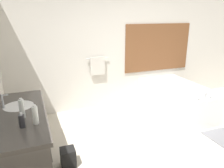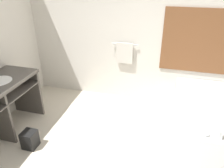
# 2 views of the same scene
# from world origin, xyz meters

# --- Properties ---
(ground_plane) EXTENTS (16.00, 16.00, 0.00)m
(ground_plane) POSITION_xyz_m (0.00, 0.00, 0.00)
(ground_plane) COLOR beige
(ground_plane) RESTS_ON ground
(wall_back_with_blinds) EXTENTS (7.40, 0.13, 2.70)m
(wall_back_with_blinds) POSITION_xyz_m (0.04, 2.23, 1.35)
(wall_back_with_blinds) COLOR silver
(wall_back_with_blinds) RESTS_ON ground_plane
(vanity_counter) EXTENTS (0.64, 1.61, 0.90)m
(vanity_counter) POSITION_xyz_m (-1.87, 0.42, 0.67)
(vanity_counter) COLOR #4C4742
(vanity_counter) RESTS_ON ground_plane
(sink_faucet) EXTENTS (0.09, 0.04, 0.18)m
(sink_faucet) POSITION_xyz_m (-2.04, 0.63, 0.99)
(sink_faucet) COLOR silver
(sink_faucet) RESTS_ON vanity_counter
(bathtub) EXTENTS (1.00, 1.73, 0.71)m
(bathtub) POSITION_xyz_m (1.22, 1.33, 0.33)
(bathtub) COLOR white
(bathtub) RESTS_ON ground_plane
(water_bottle_1) EXTENTS (0.06, 0.06, 0.24)m
(water_bottle_1) POSITION_xyz_m (-1.81, 0.25, 1.02)
(water_bottle_1) COLOR silver
(water_bottle_1) RESTS_ON vanity_counter
(water_bottle_3) EXTENTS (0.06, 0.06, 0.22)m
(water_bottle_3) POSITION_xyz_m (-1.68, 0.04, 1.01)
(water_bottle_3) COLOR silver
(water_bottle_3) RESTS_ON vanity_counter
(soap_dispenser) EXTENTS (0.06, 0.06, 0.17)m
(soap_dispenser) POSITION_xyz_m (-1.82, 0.01, 0.98)
(soap_dispenser) COLOR #28282D
(soap_dispenser) RESTS_ON vanity_counter
(waste_bin) EXTENTS (0.20, 0.20, 0.27)m
(waste_bin) POSITION_xyz_m (-1.31, 0.38, 0.13)
(waste_bin) COLOR black
(waste_bin) RESTS_ON ground_plane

